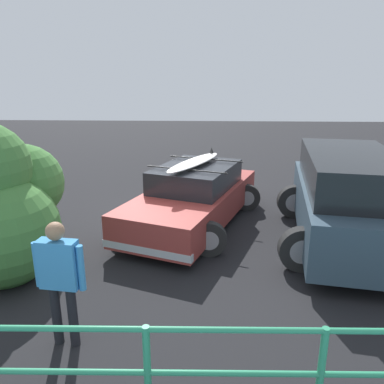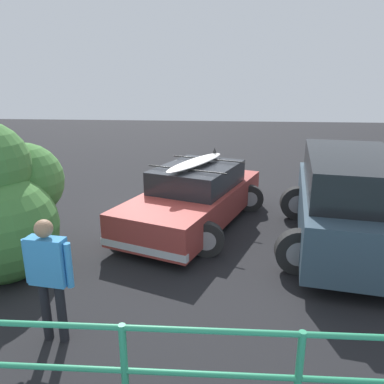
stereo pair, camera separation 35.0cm
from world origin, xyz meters
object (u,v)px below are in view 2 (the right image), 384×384
(suv_car, at_px, (348,200))
(person_bystander, at_px, (49,270))
(sedan_car, at_px, (195,197))
(bush_near_left, at_px, (2,203))

(suv_car, distance_m, person_bystander, 5.55)
(suv_car, bearing_deg, sedan_car, -17.25)
(person_bystander, relative_size, bush_near_left, 0.61)
(suv_car, relative_size, bush_near_left, 1.79)
(person_bystander, bearing_deg, bush_near_left, -47.52)
(person_bystander, xyz_separation_m, bush_near_left, (1.67, -1.83, 0.20))
(sedan_car, height_order, suv_car, suv_car)
(sedan_car, bearing_deg, person_bystander, 71.11)
(suv_car, bearing_deg, person_bystander, 35.86)
(sedan_car, xyz_separation_m, bush_near_left, (3.11, 2.38, 0.55))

